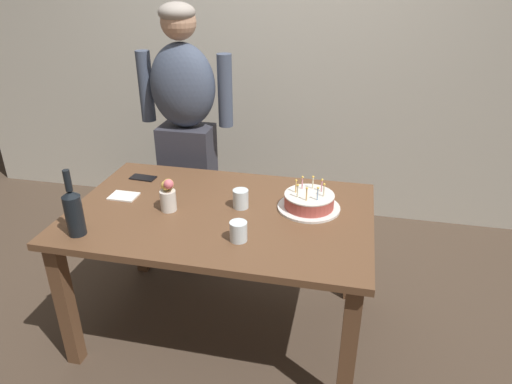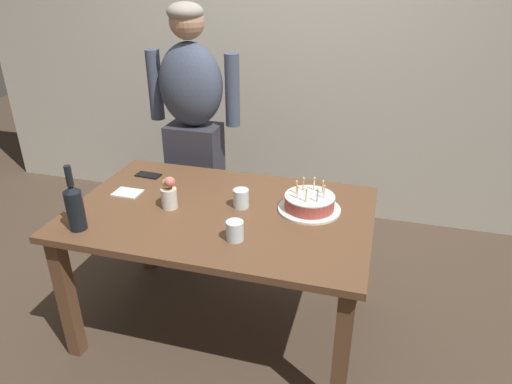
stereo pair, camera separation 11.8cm
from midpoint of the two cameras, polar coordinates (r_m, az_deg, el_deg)
The scene contains 11 objects.
ground_plane at distance 2.76m, azimuth -2.56°, elevation -15.86°, with size 10.00×10.00×0.00m, color #47382B.
back_wall at distance 3.59m, azimuth 5.05°, elevation 17.33°, with size 5.20×0.10×2.60m, color beige.
dining_table at distance 2.38m, azimuth -2.87°, elevation -4.28°, with size 1.50×0.96×0.74m.
birthday_cake at distance 2.33m, azimuth 8.02°, elevation -1.39°, with size 0.32×0.32×0.15m.
water_glass_near at distance 2.34m, azimuth -0.41°, elevation -0.81°, with size 0.08×0.08×0.10m, color silver.
water_glass_far at distance 2.06m, azimuth -0.98°, elevation -4.80°, with size 0.08×0.08×0.09m, color silver.
wine_bottle at distance 2.25m, azimuth -20.01°, elevation -1.63°, with size 0.08×0.08×0.32m.
cell_phone at distance 2.76m, azimuth -11.90°, elevation 2.03°, with size 0.14×0.07×0.01m, color black.
napkin_stack at distance 2.57m, azimuth -14.27°, elevation -0.11°, with size 0.14×0.11×0.01m, color white.
flower_vase at distance 2.34m, azimuth -9.23°, elevation 0.03°, with size 0.08×0.09×0.17m.
person_man_bearded at distance 3.04m, azimuth -6.56°, elevation 7.32°, with size 0.61×0.27×1.66m.
Camera 2 is at (0.73, -1.92, 1.85)m, focal length 32.56 mm.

